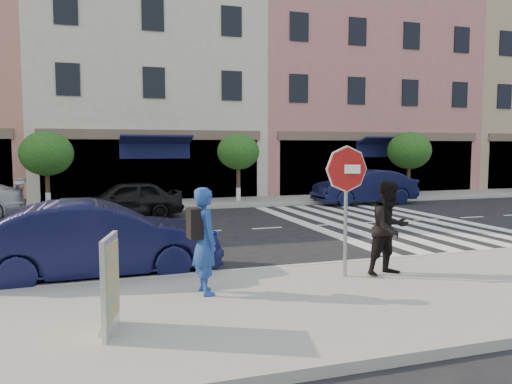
{
  "coord_description": "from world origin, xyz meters",
  "views": [
    {
      "loc": [
        -3.19,
        -10.85,
        2.57
      ],
      "look_at": [
        0.84,
        1.57,
        1.4
      ],
      "focal_mm": 35.0,
      "sensor_mm": 36.0,
      "label": 1
    }
  ],
  "objects_px": {
    "walker": "(390,228)",
    "car_near_mid": "(98,240)",
    "car_far_mid": "(126,200)",
    "stop_sign": "(347,182)",
    "car_far_right": "(364,187)",
    "photographer": "(205,241)",
    "poster_board": "(111,286)"
  },
  "relations": [
    {
      "from": "walker",
      "to": "car_near_mid",
      "type": "relative_size",
      "value": 0.39
    },
    {
      "from": "walker",
      "to": "car_far_mid",
      "type": "distance_m",
      "value": 11.2
    },
    {
      "from": "stop_sign",
      "to": "walker",
      "type": "bearing_deg",
      "value": 10.07
    },
    {
      "from": "car_far_mid",
      "to": "walker",
      "type": "bearing_deg",
      "value": 18.46
    },
    {
      "from": "car_far_right",
      "to": "photographer",
      "type": "bearing_deg",
      "value": -39.35
    },
    {
      "from": "photographer",
      "to": "walker",
      "type": "bearing_deg",
      "value": -92.2
    },
    {
      "from": "stop_sign",
      "to": "walker",
      "type": "height_order",
      "value": "stop_sign"
    },
    {
      "from": "stop_sign",
      "to": "photographer",
      "type": "height_order",
      "value": "stop_sign"
    },
    {
      "from": "poster_board",
      "to": "car_near_mid",
      "type": "xyz_separation_m",
      "value": [
        -0.12,
        3.49,
        -0.01
      ]
    },
    {
      "from": "stop_sign",
      "to": "walker",
      "type": "xyz_separation_m",
      "value": [
        0.86,
        -0.14,
        -0.89
      ]
    },
    {
      "from": "car_far_mid",
      "to": "photographer",
      "type": "bearing_deg",
      "value": -0.2
    },
    {
      "from": "stop_sign",
      "to": "photographer",
      "type": "distance_m",
      "value": 2.88
    },
    {
      "from": "photographer",
      "to": "car_far_mid",
      "type": "distance_m",
      "value": 10.49
    },
    {
      "from": "poster_board",
      "to": "car_far_mid",
      "type": "relative_size",
      "value": 0.32
    },
    {
      "from": "car_near_mid",
      "to": "car_far_right",
      "type": "xyz_separation_m",
      "value": [
        11.63,
        9.84,
        0.01
      ]
    },
    {
      "from": "poster_board",
      "to": "car_far_right",
      "type": "xyz_separation_m",
      "value": [
        11.51,
        13.33,
        0.0
      ]
    },
    {
      "from": "car_near_mid",
      "to": "walker",
      "type": "bearing_deg",
      "value": -113.2
    },
    {
      "from": "car_near_mid",
      "to": "car_far_mid",
      "type": "xyz_separation_m",
      "value": [
        1.01,
        8.34,
        -0.08
      ]
    },
    {
      "from": "photographer",
      "to": "car_near_mid",
      "type": "bearing_deg",
      "value": 34.23
    },
    {
      "from": "stop_sign",
      "to": "car_far_right",
      "type": "relative_size",
      "value": 0.52
    },
    {
      "from": "photographer",
      "to": "car_near_mid",
      "type": "xyz_separation_m",
      "value": [
        -1.68,
        2.13,
        -0.27
      ]
    },
    {
      "from": "photographer",
      "to": "car_far_mid",
      "type": "relative_size",
      "value": 0.44
    },
    {
      "from": "car_near_mid",
      "to": "car_far_right",
      "type": "relative_size",
      "value": 0.99
    },
    {
      "from": "stop_sign",
      "to": "car_far_mid",
      "type": "relative_size",
      "value": 0.61
    },
    {
      "from": "stop_sign",
      "to": "poster_board",
      "type": "distance_m",
      "value": 4.72
    },
    {
      "from": "poster_board",
      "to": "car_near_mid",
      "type": "bearing_deg",
      "value": 105.44
    },
    {
      "from": "walker",
      "to": "stop_sign",
      "type": "bearing_deg",
      "value": 159.26
    },
    {
      "from": "walker",
      "to": "poster_board",
      "type": "distance_m",
      "value": 5.35
    },
    {
      "from": "photographer",
      "to": "poster_board",
      "type": "xyz_separation_m",
      "value": [
        -1.55,
        -1.36,
        -0.26
      ]
    },
    {
      "from": "stop_sign",
      "to": "photographer",
      "type": "bearing_deg",
      "value": -155.69
    },
    {
      "from": "walker",
      "to": "car_near_mid",
      "type": "bearing_deg",
      "value": 147.31
    },
    {
      "from": "photographer",
      "to": "car_far_right",
      "type": "xyz_separation_m",
      "value": [
        9.96,
        11.97,
        -0.26
      ]
    }
  ]
}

